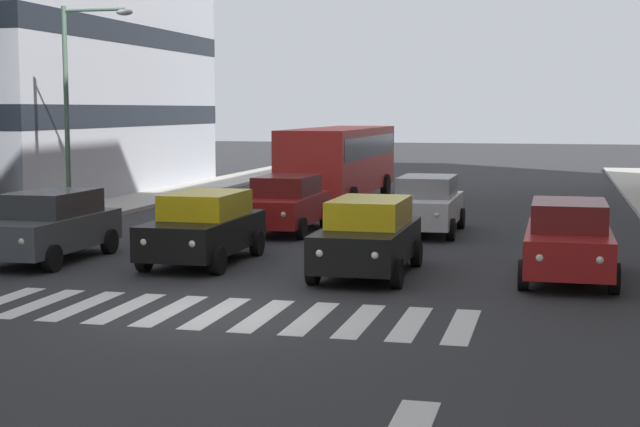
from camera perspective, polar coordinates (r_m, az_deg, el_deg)
The scene contains 10 objects.
ground_plane at distance 17.73m, azimuth -6.23°, elevation -5.94°, with size 180.00×180.00×0.00m, color #2D2D30.
crosswalk_markings at distance 17.73m, azimuth -6.23°, elevation -5.92°, with size 9.45×2.80×0.01m.
car_0 at distance 21.60m, azimuth 14.63°, elevation -1.52°, with size 2.02×4.44×1.72m.
car_1 at distance 21.53m, azimuth 2.90°, elevation -1.35°, with size 2.02×4.44×1.72m.
car_2 at distance 23.32m, azimuth -6.95°, elevation -0.81°, with size 2.02×4.44×1.72m.
car_3 at distance 24.44m, azimuth -15.85°, elevation -0.68°, with size 2.02×4.44×1.72m.
car_row2_0 at distance 28.93m, azimuth 6.39°, elevation 0.57°, with size 2.02×4.44×1.72m.
car_row2_1 at distance 29.02m, azimuth -2.07°, elevation 0.62°, with size 2.02×4.44×1.72m.
bus_behind_traffic at distance 37.64m, azimuth 1.24°, elevation 3.40°, with size 2.78×10.50×3.00m.
street_lamp_right at distance 31.87m, azimuth -14.33°, elevation 7.12°, with size 2.47×0.28×6.87m.
Camera 1 is at (-6.01, 16.26, 3.73)m, focal length 53.53 mm.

